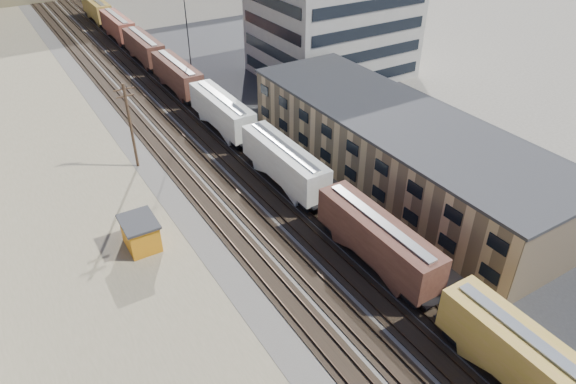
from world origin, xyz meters
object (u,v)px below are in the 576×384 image
freight_train (198,91)px  utility_pole_north (130,124)px  maintenance_shed (141,233)px  parked_car_blue (325,90)px

freight_train → utility_pole_north: bearing=-139.2°
utility_pole_north → maintenance_shed: size_ratio=2.53×
utility_pole_north → freight_train: bearing=40.8°
freight_train → maintenance_shed: (-16.51, -24.99, -1.32)m
freight_train → maintenance_shed: bearing=-123.4°
freight_train → parked_car_blue: bearing=-14.8°
utility_pole_north → parked_car_blue: (30.33, 5.87, -4.50)m
freight_train → utility_pole_north: (-12.30, -10.64, 2.50)m
maintenance_shed → utility_pole_north: bearing=73.7°
maintenance_shed → parked_car_blue: maintenance_shed is taller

